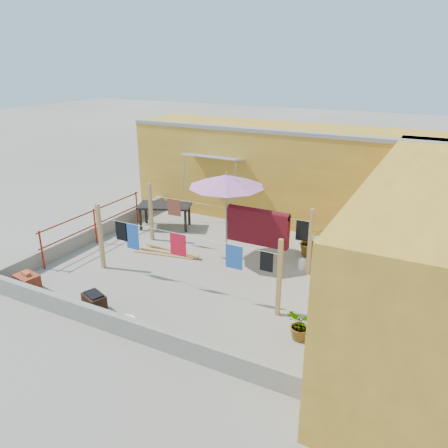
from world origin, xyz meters
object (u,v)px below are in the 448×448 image
at_px(brick_stack, 27,283).
at_px(outdoor_table, 165,207).
at_px(patio_umbrella, 226,181).
at_px(white_basin, 125,321).
at_px(water_jug_b, 302,264).
at_px(green_hose, 349,267).
at_px(plant_back_a, 310,241).
at_px(water_jug_a, 351,262).
at_px(brazier, 95,303).

bearing_deg(brick_stack, outdoor_table, 84.04).
xyz_separation_m(patio_umbrella, white_basin, (-0.40, -3.96, -2.18)).
distance_m(water_jug_b, green_hose, 1.28).
bearing_deg(plant_back_a, white_basin, -115.40).
relative_size(water_jug_a, water_jug_b, 1.05).
xyz_separation_m(brazier, white_basin, (0.84, 0.00, -0.20)).
bearing_deg(brazier, white_basin, 0.00).
height_order(white_basin, water_jug_a, water_jug_a).
bearing_deg(white_basin, outdoor_table, 115.90).
distance_m(white_basin, water_jug_b, 4.93).
xyz_separation_m(outdoor_table, brick_stack, (-0.53, -5.07, -0.51)).
bearing_deg(outdoor_table, green_hose, -2.44).
distance_m(brazier, plant_back_a, 6.13).
height_order(brick_stack, plant_back_a, plant_back_a).
distance_m(water_jug_a, plant_back_a, 1.30).
bearing_deg(water_jug_a, brazier, -132.69).
bearing_deg(plant_back_a, green_hose, -16.48).
xyz_separation_m(white_basin, green_hose, (3.68, 4.81, -0.00)).
distance_m(patio_umbrella, white_basin, 4.53).
bearing_deg(green_hose, water_jug_a, 80.20).
xyz_separation_m(brick_stack, white_basin, (2.99, 0.00, -0.17)).
bearing_deg(water_jug_b, green_hose, 27.77).
distance_m(outdoor_table, white_basin, 5.67).
distance_m(patio_umbrella, brazier, 4.59).
bearing_deg(brick_stack, water_jug_b, 37.24).
xyz_separation_m(water_jug_a, water_jug_b, (-1.15, -0.71, -0.01)).
bearing_deg(water_jug_a, green_hose, -99.80).
relative_size(white_basin, green_hose, 0.78).
relative_size(white_basin, water_jug_b, 1.46).
bearing_deg(water_jug_a, brick_stack, -143.66).
xyz_separation_m(outdoor_table, water_jug_a, (6.16, -0.15, -0.58)).
distance_m(patio_umbrella, green_hose, 4.03).
bearing_deg(white_basin, plant_back_a, 64.60).
bearing_deg(green_hose, white_basin, -127.43).
height_order(brick_stack, green_hose, brick_stack).
bearing_deg(water_jug_b, water_jug_a, 31.68).
bearing_deg(plant_back_a, patio_umbrella, -149.50).
bearing_deg(brick_stack, patio_umbrella, 49.44).
relative_size(brick_stack, water_jug_b, 2.07).
relative_size(patio_umbrella, white_basin, 5.52).
bearing_deg(outdoor_table, water_jug_a, -1.37).
xyz_separation_m(water_jug_a, green_hose, (-0.02, -0.11, -0.10)).
bearing_deg(white_basin, water_jug_a, 53.07).
distance_m(brazier, water_jug_a, 6.69).
xyz_separation_m(brick_stack, water_jug_a, (6.69, 4.92, -0.07)).
bearing_deg(plant_back_a, brick_stack, -136.49).
bearing_deg(patio_umbrella, brazier, -107.36).
xyz_separation_m(outdoor_table, plant_back_a, (4.91, 0.10, -0.29)).
bearing_deg(outdoor_table, brazier, -72.26).
distance_m(patio_umbrella, brick_stack, 5.58).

